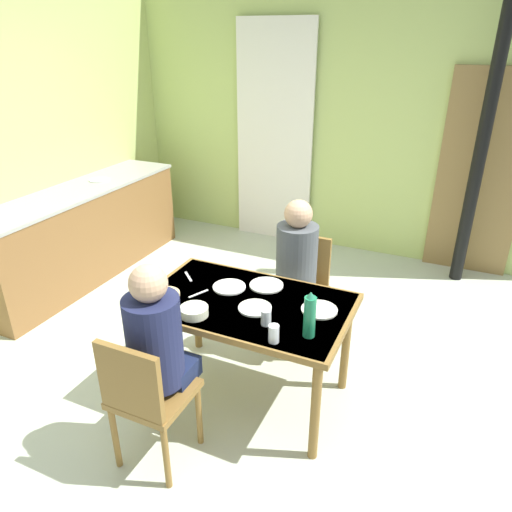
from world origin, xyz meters
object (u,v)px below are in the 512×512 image
at_px(kitchen_counter, 82,233).
at_px(chair_near_diner, 146,395).
at_px(person_near_diner, 156,338).
at_px(chair_far_diner, 301,285).
at_px(serving_bowl_center, 194,311).
at_px(person_far_diner, 296,259).
at_px(dining_table, 246,312).
at_px(water_bottle_green_near, 310,316).

distance_m(kitchen_counter, chair_near_diner, 2.66).
height_order(kitchen_counter, person_near_diner, person_near_diner).
relative_size(chair_far_diner, serving_bowl_center, 5.12).
xyz_separation_m(chair_near_diner, person_near_diner, (-0.00, 0.14, 0.28)).
distance_m(kitchen_counter, serving_bowl_center, 2.42).
bearing_deg(kitchen_counter, person_far_diner, -7.90).
xyz_separation_m(kitchen_counter, dining_table, (2.28, -0.95, 0.20)).
height_order(chair_near_diner, serving_bowl_center, chair_near_diner).
distance_m(kitchen_counter, dining_table, 2.47).
bearing_deg(person_near_diner, water_bottle_green_near, 30.69).
distance_m(chair_far_diner, person_near_diner, 1.44).
distance_m(chair_near_diner, water_bottle_green_near, 0.98).
xyz_separation_m(dining_table, serving_bowl_center, (-0.21, -0.27, 0.11)).
height_order(dining_table, chair_near_diner, chair_near_diner).
xyz_separation_m(kitchen_counter, serving_bowl_center, (2.06, -1.22, 0.31)).
xyz_separation_m(kitchen_counter, water_bottle_green_near, (2.75, -1.14, 0.41)).
bearing_deg(water_bottle_green_near, serving_bowl_center, -173.39).
bearing_deg(chair_near_diner, person_far_diner, 75.92).
bearing_deg(serving_bowl_center, person_far_diner, 70.44).
bearing_deg(person_far_diner, person_near_diner, 74.44).
relative_size(dining_table, chair_far_diner, 1.50).
height_order(dining_table, water_bottle_green_near, water_bottle_green_near).
relative_size(kitchen_counter, serving_bowl_center, 14.08).
bearing_deg(chair_near_diner, kitchen_counter, 140.07).
relative_size(chair_near_diner, water_bottle_green_near, 3.12).
distance_m(dining_table, person_far_diner, 0.64).
bearing_deg(kitchen_counter, chair_far_diner, -4.66).
distance_m(kitchen_counter, person_far_diner, 2.43).
xyz_separation_m(chair_near_diner, person_far_diner, (0.34, 1.37, 0.28)).
xyz_separation_m(water_bottle_green_near, serving_bowl_center, (-0.69, -0.08, -0.10)).
height_order(chair_far_diner, person_near_diner, person_near_diner).
height_order(kitchen_counter, serving_bowl_center, kitchen_counter).
bearing_deg(dining_table, person_far_diner, 80.35).
relative_size(chair_near_diner, person_near_diner, 1.13).
bearing_deg(person_near_diner, dining_table, 68.85).
height_order(person_far_diner, serving_bowl_center, person_far_diner).
bearing_deg(dining_table, serving_bowl_center, -127.76).
relative_size(chair_near_diner, person_far_diner, 1.13).
height_order(dining_table, serving_bowl_center, serving_bowl_center).
height_order(chair_near_diner, water_bottle_green_near, water_bottle_green_near).
bearing_deg(chair_near_diner, dining_table, 72.41).
distance_m(dining_table, chair_far_diner, 0.78).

